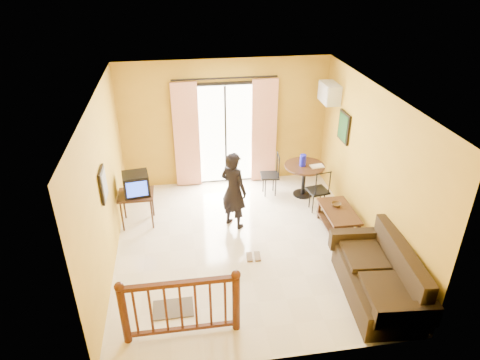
{
  "coord_description": "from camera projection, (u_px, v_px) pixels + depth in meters",
  "views": [
    {
      "loc": [
        -1.01,
        -6.2,
        4.74
      ],
      "look_at": [
        -0.02,
        0.2,
        1.23
      ],
      "focal_mm": 32.0,
      "sensor_mm": 36.0,
      "label": 1
    }
  ],
  "objects": [
    {
      "name": "dining_table",
      "position": [
        304.0,
        172.0,
        9.1
      ],
      "size": [
        0.86,
        0.86,
        0.72
      ],
      "color": "black",
      "rests_on": "ground"
    },
    {
      "name": "standing_person",
      "position": [
        234.0,
        190.0,
        7.98
      ],
      "size": [
        0.66,
        0.66,
        1.54
      ],
      "primitive_type": "imported",
      "rotation": [
        0.0,
        0.0,
        2.35
      ],
      "color": "black",
      "rests_on": "ground"
    },
    {
      "name": "ground",
      "position": [
        243.0,
        245.0,
        7.78
      ],
      "size": [
        5.0,
        5.0,
        0.0
      ],
      "primitive_type": "plane",
      "color": "beige",
      "rests_on": "ground"
    },
    {
      "name": "water_jug",
      "position": [
        303.0,
        160.0,
        8.95
      ],
      "size": [
        0.13,
        0.13,
        0.25
      ],
      "primitive_type": "cylinder",
      "color": "#1516CC",
      "rests_on": "dining_table"
    },
    {
      "name": "stair_balustrade",
      "position": [
        181.0,
        304.0,
        5.71
      ],
      "size": [
        1.63,
        0.13,
        1.04
      ],
      "color": "#471E0F",
      "rests_on": "ground"
    },
    {
      "name": "dining_chairs",
      "position": [
        292.0,
        201.0,
        9.12
      ],
      "size": [
        1.27,
        1.24,
        0.95
      ],
      "color": "black",
      "rests_on": "ground"
    },
    {
      "name": "television",
      "position": [
        136.0,
        184.0,
        7.99
      ],
      "size": [
        0.52,
        0.49,
        0.42
      ],
      "rotation": [
        0.0,
        0.0,
        0.13
      ],
      "color": "black",
      "rests_on": "tv_table"
    },
    {
      "name": "balcony_door",
      "position": [
        226.0,
        134.0,
        9.33
      ],
      "size": [
        2.25,
        0.14,
        2.46
      ],
      "color": "black",
      "rests_on": "ground"
    },
    {
      "name": "air_conditioner",
      "position": [
        329.0,
        93.0,
        8.73
      ],
      "size": [
        0.31,
        0.6,
        0.4
      ],
      "color": "silver",
      "rests_on": "room_shell"
    },
    {
      "name": "picture_left",
      "position": [
        103.0,
        184.0,
        6.57
      ],
      "size": [
        0.05,
        0.42,
        0.52
      ],
      "color": "black",
      "rests_on": "room_shell"
    },
    {
      "name": "sofa",
      "position": [
        381.0,
        278.0,
        6.48
      ],
      "size": [
        1.03,
        1.97,
        0.91
      ],
      "rotation": [
        0.0,
        0.0,
        -0.08
      ],
      "color": "black",
      "rests_on": "ground"
    },
    {
      "name": "doormat",
      "position": [
        173.0,
        308.0,
        6.38
      ],
      "size": [
        0.6,
        0.4,
        0.02
      ],
      "primitive_type": "cube",
      "rotation": [
        0.0,
        0.0,
        0.01
      ],
      "color": "#534C43",
      "rests_on": "ground"
    },
    {
      "name": "sandals",
      "position": [
        253.0,
        257.0,
        7.45
      ],
      "size": [
        0.26,
        0.26,
        0.03
      ],
      "color": "#50391B",
      "rests_on": "ground"
    },
    {
      "name": "room_shell",
      "position": [
        243.0,
        160.0,
        6.97
      ],
      "size": [
        5.0,
        5.0,
        5.0
      ],
      "color": "white",
      "rests_on": "ground"
    },
    {
      "name": "botanical_print",
      "position": [
        344.0,
        127.0,
        8.42
      ],
      "size": [
        0.05,
        0.5,
        0.6
      ],
      "color": "black",
      "rests_on": "room_shell"
    },
    {
      "name": "bowl",
      "position": [
        336.0,
        204.0,
        8.11
      ],
      "size": [
        0.21,
        0.21,
        0.06
      ],
      "primitive_type": "imported",
      "rotation": [
        0.0,
        0.0,
        0.1
      ],
      "color": "#50391B",
      "rests_on": "coffee_table"
    },
    {
      "name": "tv_table",
      "position": [
        136.0,
        197.0,
        8.13
      ],
      "size": [
        0.66,
        0.55,
        0.66
      ],
      "color": "black",
      "rests_on": "ground"
    },
    {
      "name": "coffee_table",
      "position": [
        338.0,
        217.0,
        8.05
      ],
      "size": [
        0.56,
        1.0,
        0.44
      ],
      "color": "black",
      "rests_on": "ground"
    },
    {
      "name": "serving_tray",
      "position": [
        317.0,
        166.0,
        8.96
      ],
      "size": [
        0.3,
        0.21,
        0.02
      ],
      "primitive_type": "cube",
      "rotation": [
        0.0,
        0.0,
        0.09
      ],
      "color": "white",
      "rests_on": "dining_table"
    }
  ]
}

